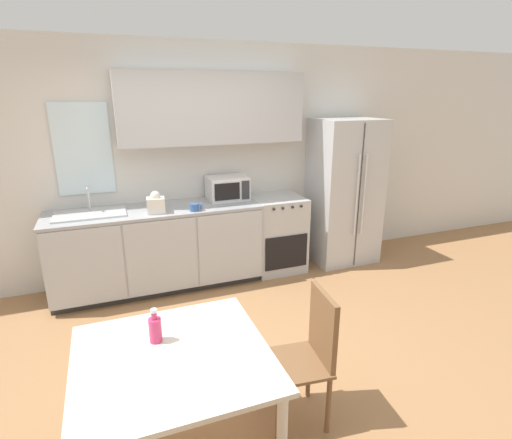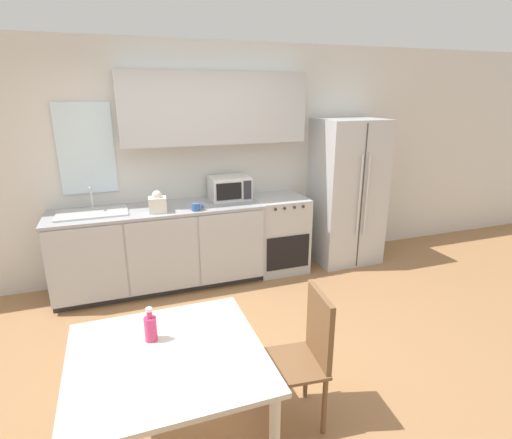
{
  "view_description": "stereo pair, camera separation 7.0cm",
  "coord_description": "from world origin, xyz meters",
  "px_view_note": "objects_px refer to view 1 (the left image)",
  "views": [
    {
      "loc": [
        -0.78,
        -2.72,
        2.14
      ],
      "look_at": [
        0.44,
        0.48,
        1.05
      ],
      "focal_mm": 28.0,
      "sensor_mm": 36.0,
      "label": 1
    },
    {
      "loc": [
        -0.71,
        -2.75,
        2.14
      ],
      "look_at": [
        0.44,
        0.48,
        1.05
      ],
      "focal_mm": 28.0,
      "sensor_mm": 36.0,
      "label": 2
    }
  ],
  "objects_px": {
    "dining_table": "(174,372)",
    "drink_bottle": "(155,329)",
    "microwave": "(227,188)",
    "dining_chair_side": "(310,348)",
    "oven_range": "(276,233)",
    "refrigerator": "(344,192)",
    "coffee_mug": "(195,207)"
  },
  "relations": [
    {
      "from": "dining_table",
      "to": "drink_bottle",
      "type": "xyz_separation_m",
      "value": [
        -0.06,
        0.17,
        0.19
      ]
    },
    {
      "from": "microwave",
      "to": "dining_chair_side",
      "type": "height_order",
      "value": "microwave"
    },
    {
      "from": "oven_range",
      "to": "refrigerator",
      "type": "height_order",
      "value": "refrigerator"
    },
    {
      "from": "dining_chair_side",
      "to": "drink_bottle",
      "type": "relative_size",
      "value": 4.51
    },
    {
      "from": "dining_table",
      "to": "refrigerator",
      "type": "bearing_deg",
      "value": 42.63
    },
    {
      "from": "oven_range",
      "to": "dining_chair_side",
      "type": "height_order",
      "value": "same"
    },
    {
      "from": "microwave",
      "to": "dining_chair_side",
      "type": "xyz_separation_m",
      "value": [
        -0.19,
        -2.44,
        -0.53
      ]
    },
    {
      "from": "dining_chair_side",
      "to": "drink_bottle",
      "type": "height_order",
      "value": "drink_bottle"
    },
    {
      "from": "oven_range",
      "to": "drink_bottle",
      "type": "distance_m",
      "value": 2.88
    },
    {
      "from": "microwave",
      "to": "coffee_mug",
      "type": "height_order",
      "value": "microwave"
    },
    {
      "from": "microwave",
      "to": "drink_bottle",
      "type": "xyz_separation_m",
      "value": [
        -1.15,
        -2.36,
        -0.21
      ]
    },
    {
      "from": "refrigerator",
      "to": "microwave",
      "type": "relative_size",
      "value": 4.0
    },
    {
      "from": "oven_range",
      "to": "dining_chair_side",
      "type": "distance_m",
      "value": 2.47
    },
    {
      "from": "microwave",
      "to": "refrigerator",
      "type": "bearing_deg",
      "value": -4.64
    },
    {
      "from": "dining_table",
      "to": "drink_bottle",
      "type": "distance_m",
      "value": 0.26
    },
    {
      "from": "coffee_mug",
      "to": "dining_table",
      "type": "height_order",
      "value": "coffee_mug"
    },
    {
      "from": "oven_range",
      "to": "coffee_mug",
      "type": "height_order",
      "value": "coffee_mug"
    },
    {
      "from": "oven_range",
      "to": "microwave",
      "type": "distance_m",
      "value": 0.85
    },
    {
      "from": "coffee_mug",
      "to": "drink_bottle",
      "type": "distance_m",
      "value": 2.12
    },
    {
      "from": "refrigerator",
      "to": "dining_chair_side",
      "type": "bearing_deg",
      "value": -126.51
    },
    {
      "from": "microwave",
      "to": "coffee_mug",
      "type": "bearing_deg",
      "value": -142.58
    },
    {
      "from": "microwave",
      "to": "dining_table",
      "type": "relative_size",
      "value": 0.44
    },
    {
      "from": "refrigerator",
      "to": "dining_chair_side",
      "type": "distance_m",
      "value": 2.91
    },
    {
      "from": "coffee_mug",
      "to": "drink_bottle",
      "type": "height_order",
      "value": "coffee_mug"
    },
    {
      "from": "coffee_mug",
      "to": "drink_bottle",
      "type": "xyz_separation_m",
      "value": [
        -0.68,
        -2.0,
        -0.12
      ]
    },
    {
      "from": "refrigerator",
      "to": "drink_bottle",
      "type": "height_order",
      "value": "refrigerator"
    },
    {
      "from": "oven_range",
      "to": "microwave",
      "type": "relative_size",
      "value": 2.02
    },
    {
      "from": "oven_range",
      "to": "drink_bottle",
      "type": "height_order",
      "value": "drink_bottle"
    },
    {
      "from": "oven_range",
      "to": "dining_chair_side",
      "type": "xyz_separation_m",
      "value": [
        -0.78,
        -2.34,
        0.07
      ]
    },
    {
      "from": "oven_range",
      "to": "drink_bottle",
      "type": "xyz_separation_m",
      "value": [
        -1.74,
        -2.26,
        0.39
      ]
    },
    {
      "from": "oven_range",
      "to": "coffee_mug",
      "type": "bearing_deg",
      "value": -166.38
    },
    {
      "from": "refrigerator",
      "to": "coffee_mug",
      "type": "height_order",
      "value": "refrigerator"
    }
  ]
}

